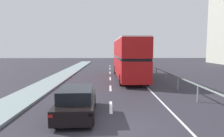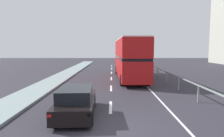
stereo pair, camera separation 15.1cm
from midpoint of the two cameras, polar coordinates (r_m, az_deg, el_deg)
name	(u,v)px [view 2 (the right image)]	position (r m, az deg, el deg)	size (l,w,h in m)	color
ground_plane	(110,128)	(8.50, -0.14, -16.95)	(75.64, 120.00, 0.10)	#2D2B33
lane_paint_markings	(133,87)	(16.88, 6.42, -5.28)	(3.24, 46.00, 0.01)	silver
bridge_side_railing	(171,76)	(17.80, 17.15, -2.10)	(0.10, 42.00, 1.07)	gray
double_decker_bus_red	(129,57)	(21.18, 5.17, 3.21)	(2.85, 11.47, 4.27)	#B61415
hatchback_car_near	(76,102)	(9.80, -10.10, -9.51)	(1.94, 4.21, 1.38)	black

